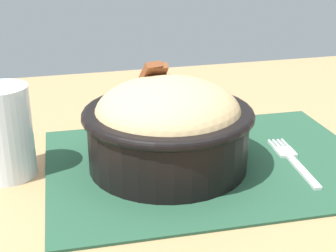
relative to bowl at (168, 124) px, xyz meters
name	(u,v)px	position (x,y,z in m)	size (l,w,h in m)	color
table	(224,207)	(0.08, 0.01, -0.13)	(1.15, 0.87, 0.71)	#99754C
placemat	(209,163)	(0.05, 0.00, -0.05)	(0.39, 0.28, 0.00)	#1E422D
bowl	(168,124)	(0.00, 0.00, 0.00)	(0.23, 0.23, 0.12)	black
fork	(292,160)	(0.15, -0.03, -0.05)	(0.03, 0.13, 0.00)	silver
drinking_glass	(4,137)	(-0.18, 0.03, -0.01)	(0.06, 0.06, 0.11)	silver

